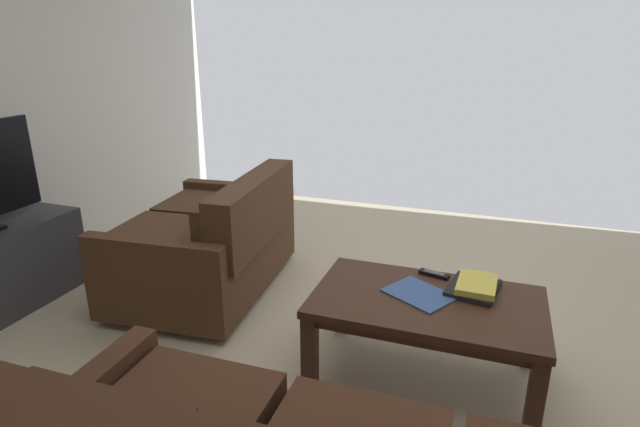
{
  "coord_description": "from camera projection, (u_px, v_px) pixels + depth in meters",
  "views": [
    {
      "loc": [
        -0.39,
        2.34,
        1.64
      ],
      "look_at": [
        0.29,
        0.43,
        0.94
      ],
      "focal_mm": 28.56,
      "sensor_mm": 36.0,
      "label": 1
    }
  ],
  "objects": [
    {
      "name": "tv_remote",
      "position": [
        434.0,
        274.0,
        2.68
      ],
      "size": [
        0.17,
        0.08,
        0.02
      ],
      "color": "black",
      "rests_on": "coffee_table"
    },
    {
      "name": "book_stack",
      "position": [
        475.0,
        286.0,
        2.52
      ],
      "size": [
        0.27,
        0.32,
        0.06
      ],
      "color": "black",
      "rests_on": "coffee_table"
    },
    {
      "name": "loveseat_near",
      "position": [
        212.0,
        242.0,
        3.39
      ],
      "size": [
        0.99,
        1.36,
        0.81
      ],
      "color": "black",
      "rests_on": "ground"
    },
    {
      "name": "ground_plane",
      "position": [
        396.0,
        359.0,
        2.74
      ],
      "size": [
        5.6,
        5.18,
        0.01
      ],
      "primitive_type": "cube",
      "color": "beige"
    },
    {
      "name": "loose_magazine",
      "position": [
        419.0,
        294.0,
        2.49
      ],
      "size": [
        0.39,
        0.36,
        0.01
      ],
      "primitive_type": "cube",
      "rotation": [
        0.0,
        0.0,
        4.19
      ],
      "color": "#385693",
      "rests_on": "coffee_table"
    },
    {
      "name": "coffee_table",
      "position": [
        426.0,
        311.0,
        2.48
      ],
      "size": [
        1.1,
        0.65,
        0.45
      ],
      "color": "#3D2316",
      "rests_on": "ground"
    }
  ]
}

